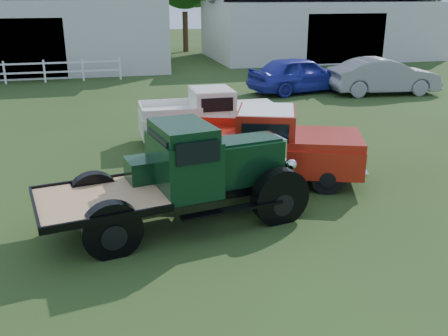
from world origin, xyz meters
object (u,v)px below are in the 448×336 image
object	(u,v)px
red_pickup	(262,144)
white_pickup	(209,116)
vintage_flatbed	(179,175)
misc_car_blue	(300,74)
misc_car_grey	(384,76)

from	to	relation	value
red_pickup	white_pickup	world-z (taller)	red_pickup
vintage_flatbed	red_pickup	distance (m)	3.22
vintage_flatbed	white_pickup	size ratio (longest dim) A/B	1.17
red_pickup	vintage_flatbed	bearing A→B (deg)	-119.23
vintage_flatbed	misc_car_blue	size ratio (longest dim) A/B	1.06
misc_car_blue	misc_car_grey	size ratio (longest dim) A/B	0.99
red_pickup	misc_car_blue	xyz separation A→B (m)	(5.55, 10.96, -0.07)
vintage_flatbed	white_pickup	world-z (taller)	vintage_flatbed
white_pickup	misc_car_blue	world-z (taller)	misc_car_blue
white_pickup	misc_car_grey	world-z (taller)	white_pickup
red_pickup	misc_car_grey	world-z (taller)	red_pickup
white_pickup	red_pickup	bearing A→B (deg)	-81.44
vintage_flatbed	misc_car_blue	world-z (taller)	vintage_flatbed
red_pickup	misc_car_grey	bearing A→B (deg)	66.92
vintage_flatbed	misc_car_blue	bearing A→B (deg)	48.08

